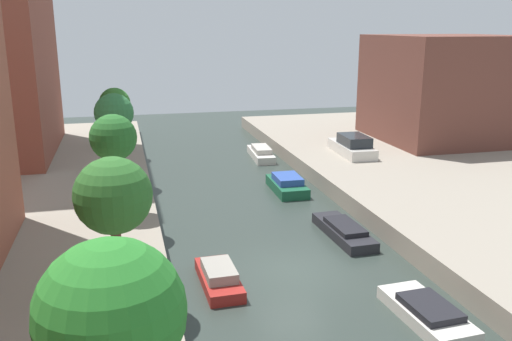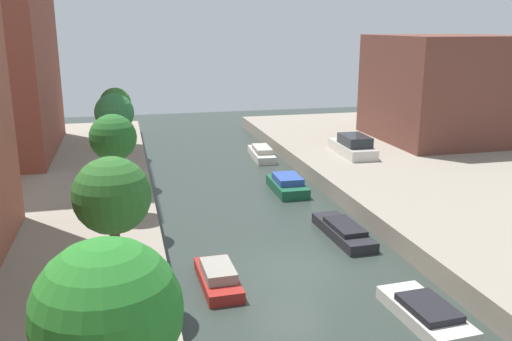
{
  "view_description": "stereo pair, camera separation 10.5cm",
  "coord_description": "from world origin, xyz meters",
  "px_view_note": "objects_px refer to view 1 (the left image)",
  "views": [
    {
      "loc": [
        -6.35,
        -19.35,
        9.65
      ],
      "look_at": [
        0.56,
        8.37,
        2.0
      ],
      "focal_mm": 38.15,
      "sensor_mm": 36.0,
      "label": 1
    },
    {
      "loc": [
        -6.25,
        -19.37,
        9.65
      ],
      "look_at": [
        0.56,
        8.37,
        2.0
      ],
      "focal_mm": 38.15,
      "sensor_mm": 36.0,
      "label": 2
    }
  ],
  "objects_px": {
    "moored_boat_right_5": "(261,153)",
    "moored_boat_right_4": "(287,185)",
    "parked_car": "(353,146)",
    "moored_boat_right_3": "(344,231)",
    "street_tree_3": "(113,139)",
    "moored_boat_right_2": "(427,312)",
    "street_tree_1": "(111,313)",
    "street_tree_4": "(114,113)",
    "street_tree_5": "(115,104)",
    "moored_boat_left_2": "(219,277)",
    "low_block_right": "(445,88)",
    "street_tree_2": "(113,197)"
  },
  "relations": [
    {
      "from": "moored_boat_right_5",
      "to": "moored_boat_left_2",
      "type": "bearing_deg",
      "value": -108.98
    },
    {
      "from": "low_block_right",
      "to": "moored_boat_right_5",
      "type": "bearing_deg",
      "value": 176.15
    },
    {
      "from": "moored_boat_right_3",
      "to": "moored_boat_right_5",
      "type": "distance_m",
      "value": 16.11
    },
    {
      "from": "moored_boat_right_3",
      "to": "low_block_right",
      "type": "bearing_deg",
      "value": 46.13
    },
    {
      "from": "moored_boat_left_2",
      "to": "street_tree_5",
      "type": "bearing_deg",
      "value": 99.37
    },
    {
      "from": "street_tree_3",
      "to": "moored_boat_right_5",
      "type": "relative_size",
      "value": 1.03
    },
    {
      "from": "street_tree_5",
      "to": "moored_boat_left_2",
      "type": "bearing_deg",
      "value": -80.63
    },
    {
      "from": "street_tree_1",
      "to": "parked_car",
      "type": "relative_size",
      "value": 0.98
    },
    {
      "from": "street_tree_5",
      "to": "moored_boat_right_4",
      "type": "bearing_deg",
      "value": -48.67
    },
    {
      "from": "street_tree_2",
      "to": "street_tree_3",
      "type": "distance_m",
      "value": 7.56
    },
    {
      "from": "street_tree_4",
      "to": "moored_boat_right_4",
      "type": "bearing_deg",
      "value": -19.69
    },
    {
      "from": "moored_boat_right_3",
      "to": "parked_car",
      "type": "bearing_deg",
      "value": 64.68
    },
    {
      "from": "moored_boat_left_2",
      "to": "moored_boat_right_4",
      "type": "xyz_separation_m",
      "value": [
        6.14,
        11.06,
        0.07
      ]
    },
    {
      "from": "street_tree_1",
      "to": "moored_boat_right_5",
      "type": "relative_size",
      "value": 1.03
    },
    {
      "from": "parked_car",
      "to": "moored_boat_right_2",
      "type": "bearing_deg",
      "value": -106.57
    },
    {
      "from": "street_tree_1",
      "to": "moored_boat_right_3",
      "type": "distance_m",
      "value": 16.55
    },
    {
      "from": "street_tree_2",
      "to": "low_block_right",
      "type": "bearing_deg",
      "value": 38.46
    },
    {
      "from": "low_block_right",
      "to": "moored_boat_right_5",
      "type": "relative_size",
      "value": 2.19
    },
    {
      "from": "parked_car",
      "to": "moored_boat_right_2",
      "type": "height_order",
      "value": "parked_car"
    },
    {
      "from": "street_tree_2",
      "to": "parked_car",
      "type": "distance_m",
      "value": 22.79
    },
    {
      "from": "moored_boat_right_5",
      "to": "street_tree_3",
      "type": "bearing_deg",
      "value": -128.4
    },
    {
      "from": "moored_boat_left_2",
      "to": "moored_boat_right_5",
      "type": "bearing_deg",
      "value": 71.02
    },
    {
      "from": "street_tree_5",
      "to": "moored_boat_right_3",
      "type": "xyz_separation_m",
      "value": [
        10.24,
        -18.76,
        -3.78
      ]
    },
    {
      "from": "moored_boat_right_5",
      "to": "moored_boat_right_4",
      "type": "bearing_deg",
      "value": -93.95
    },
    {
      "from": "street_tree_1",
      "to": "street_tree_4",
      "type": "xyz_separation_m",
      "value": [
        -0.0,
        23.51,
        0.3
      ]
    },
    {
      "from": "street_tree_5",
      "to": "moored_boat_right_5",
      "type": "distance_m",
      "value": 11.34
    },
    {
      "from": "parked_car",
      "to": "moored_boat_right_3",
      "type": "distance_m",
      "value": 13.0
    },
    {
      "from": "street_tree_3",
      "to": "low_block_right",
      "type": "bearing_deg",
      "value": 26.09
    },
    {
      "from": "street_tree_1",
      "to": "parked_car",
      "type": "height_order",
      "value": "street_tree_1"
    },
    {
      "from": "street_tree_5",
      "to": "moored_boat_right_4",
      "type": "height_order",
      "value": "street_tree_5"
    },
    {
      "from": "parked_car",
      "to": "moored_boat_left_2",
      "type": "xyz_separation_m",
      "value": [
        -12.11,
        -15.14,
        -1.23
      ]
    },
    {
      "from": "street_tree_2",
      "to": "moored_boat_right_2",
      "type": "xyz_separation_m",
      "value": [
        10.01,
        -3.12,
        -3.9
      ]
    },
    {
      "from": "parked_car",
      "to": "moored_boat_right_3",
      "type": "xyz_separation_m",
      "value": [
        -5.53,
        -11.69,
        -1.27
      ]
    },
    {
      "from": "street_tree_2",
      "to": "moored_boat_right_4",
      "type": "height_order",
      "value": "street_tree_2"
    },
    {
      "from": "low_block_right",
      "to": "street_tree_3",
      "type": "xyz_separation_m",
      "value": [
        -24.79,
        -12.14,
        -0.35
      ]
    },
    {
      "from": "low_block_right",
      "to": "moored_boat_right_3",
      "type": "distance_m",
      "value": 21.51
    },
    {
      "from": "street_tree_2",
      "to": "moored_boat_right_3",
      "type": "height_order",
      "value": "street_tree_2"
    },
    {
      "from": "street_tree_2",
      "to": "moored_boat_right_2",
      "type": "bearing_deg",
      "value": -17.33
    },
    {
      "from": "street_tree_2",
      "to": "street_tree_5",
      "type": "xyz_separation_m",
      "value": [
        0.0,
        23.31,
        -0.12
      ]
    },
    {
      "from": "street_tree_4",
      "to": "moored_boat_right_5",
      "type": "distance_m",
      "value": 12.26
    },
    {
      "from": "moored_boat_right_2",
      "to": "parked_car",
      "type": "bearing_deg",
      "value": 73.43
    },
    {
      "from": "moored_boat_right_3",
      "to": "street_tree_4",
      "type": "bearing_deg",
      "value": 132.62
    },
    {
      "from": "parked_car",
      "to": "moored_boat_right_5",
      "type": "distance_m",
      "value": 7.06
    },
    {
      "from": "street_tree_5",
      "to": "moored_boat_right_5",
      "type": "relative_size",
      "value": 0.92
    },
    {
      "from": "low_block_right",
      "to": "parked_car",
      "type": "bearing_deg",
      "value": -159.08
    },
    {
      "from": "street_tree_3",
      "to": "street_tree_4",
      "type": "bearing_deg",
      "value": 90.0
    },
    {
      "from": "low_block_right",
      "to": "moored_boat_right_2",
      "type": "bearing_deg",
      "value": -122.94
    },
    {
      "from": "low_block_right",
      "to": "street_tree_3",
      "type": "distance_m",
      "value": 27.61
    },
    {
      "from": "parked_car",
      "to": "moored_boat_right_2",
      "type": "relative_size",
      "value": 1.25
    },
    {
      "from": "moored_boat_right_5",
      "to": "moored_boat_right_2",
      "type": "bearing_deg",
      "value": -90.92
    }
  ]
}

